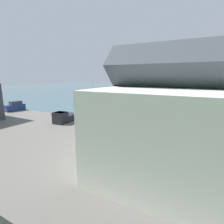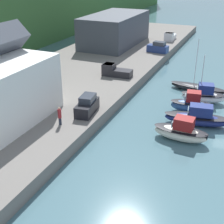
{
  "view_description": "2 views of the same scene",
  "coord_description": "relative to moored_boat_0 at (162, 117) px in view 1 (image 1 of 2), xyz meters",
  "views": [
    {
      "loc": [
        -12.96,
        39.82,
        9.2
      ],
      "look_at": [
        4.76,
        7.08,
        1.52
      ],
      "focal_mm": 28.0,
      "sensor_mm": 36.0,
      "label": 1
    },
    {
      "loc": [
        -36.15,
        -0.59,
        17.9
      ],
      "look_at": [
        -4.75,
        13.16,
        1.51
      ],
      "focal_mm": 50.0,
      "sensor_mm": 36.0,
      "label": 2
    }
  ],
  "objects": [
    {
      "name": "moored_boat_0",
      "position": [
        0.0,
        0.0,
        0.0
      ],
      "size": [
        2.41,
        6.1,
        2.78
      ],
      "rotation": [
        0.0,
        0.0,
        -0.03
      ],
      "color": "white",
      "rests_on": "ground_plane"
    },
    {
      "name": "quay_promenade",
      "position": [
        5.41,
        20.15,
        -0.29
      ],
      "size": [
        116.09,
        21.44,
        1.48
      ],
      "color": "slate",
      "rests_on": "ground_plane"
    },
    {
      "name": "moored_boat_1",
      "position": [
        4.4,
        -1.04,
        -0.07
      ],
      "size": [
        3.31,
        8.05,
        2.61
      ],
      "rotation": [
        0.0,
        0.0,
        0.15
      ],
      "color": "navy",
      "rests_on": "ground_plane"
    },
    {
      "name": "moored_boat_3",
      "position": [
        11.7,
        -0.6,
        -0.0
      ],
      "size": [
        3.41,
        6.32,
        6.87
      ],
      "rotation": [
        0.0,
        0.0,
        0.19
      ],
      "color": "white",
      "rests_on": "ground_plane"
    },
    {
      "name": "pickup_truck_1",
      "position": [
        13.38,
        13.75,
        1.28
      ],
      "size": [
        2.23,
        4.83,
        1.9
      ],
      "rotation": [
        0.0,
        0.0,
        0.06
      ],
      "color": "black",
      "rests_on": "quay_promenade"
    },
    {
      "name": "moored_boat_2",
      "position": [
        7.83,
        0.39,
        0.04
      ],
      "size": [
        2.82,
        5.47,
        2.88
      ],
      "rotation": [
        0.0,
        0.0,
        0.15
      ],
      "color": "#33568E",
      "rests_on": "ground_plane"
    },
    {
      "name": "mooring_buoy_0",
      "position": [
        -9.13,
        -7.27,
        -0.77
      ],
      "size": [
        0.5,
        0.5,
        0.5
      ],
      "color": "orange",
      "rests_on": "ground_plane"
    },
    {
      "name": "person_on_quay",
      "position": [
        -4.62,
        12.7,
        1.56
      ],
      "size": [
        0.4,
        0.4,
        2.14
      ],
      "color": "#232838",
      "rests_on": "quay_promenade"
    },
    {
      "name": "harbor_clubhouse",
      "position": [
        -8.4,
        20.89,
        4.25
      ],
      "size": [
        17.1,
        11.52,
        10.37
      ],
      "color": "white",
      "rests_on": "quay_promenade"
    },
    {
      "name": "parked_car_0",
      "position": [
        30.47,
        11.49,
        1.37
      ],
      "size": [
        2.21,
        4.36,
        2.16
      ],
      "rotation": [
        0.0,
        0.0,
        -0.1
      ],
      "color": "navy",
      "rests_on": "quay_promenade"
    },
    {
      "name": "moored_boat_4",
      "position": [
        15.77,
        0.87,
        -0.51
      ],
      "size": [
        3.17,
        8.73,
        7.97
      ],
      "rotation": [
        0.0,
        0.0,
        -0.12
      ],
      "color": "black",
      "rests_on": "ground_plane"
    },
    {
      "name": "parked_car_2",
      "position": [
        -0.62,
        11.35,
        1.37
      ],
      "size": [
        4.41,
        2.36,
        2.16
      ],
      "rotation": [
        0.0,
        0.0,
        1.71
      ],
      "color": "black",
      "rests_on": "quay_promenade"
    },
    {
      "name": "ground_plane",
      "position": [
        5.41,
        -4.51,
        -1.02
      ],
      "size": [
        320.0,
        320.0,
        0.0
      ],
      "primitive_type": "plane",
      "color": "#476B75"
    }
  ]
}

